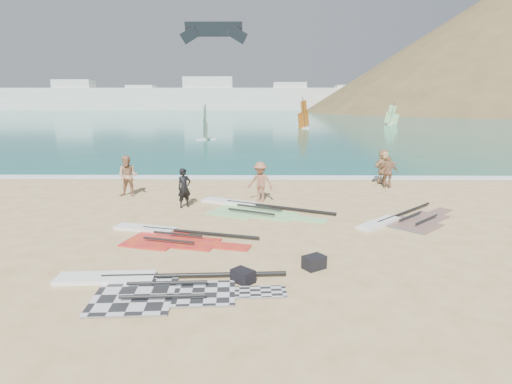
{
  "coord_description": "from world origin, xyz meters",
  "views": [
    {
      "loc": [
        -0.29,
        -12.34,
        4.62
      ],
      "look_at": [
        -0.5,
        4.0,
        1.0
      ],
      "focal_mm": 30.0,
      "sensor_mm": 36.0,
      "label": 1
    }
  ],
  "objects_px": {
    "rig_green": "(249,208)",
    "rig_red": "(167,235)",
    "rig_orange": "(403,221)",
    "beachgoer_left": "(128,176)",
    "person_wetsuit": "(184,188)",
    "gear_bag_near": "(314,262)",
    "beachgoer_right": "(383,166)",
    "beachgoer_back": "(388,172)",
    "beachgoer_mid": "(260,182)",
    "rig_grey": "(148,286)",
    "gear_bag_far": "(243,276)"
  },
  "relations": [
    {
      "from": "rig_green",
      "to": "person_wetsuit",
      "type": "bearing_deg",
      "value": -161.4
    },
    {
      "from": "rig_red",
      "to": "gear_bag_far",
      "type": "height_order",
      "value": "gear_bag_far"
    },
    {
      "from": "beachgoer_mid",
      "to": "beachgoer_back",
      "type": "height_order",
      "value": "beachgoer_mid"
    },
    {
      "from": "beachgoer_back",
      "to": "beachgoer_right",
      "type": "xyz_separation_m",
      "value": [
        0.12,
        1.38,
        0.11
      ]
    },
    {
      "from": "rig_green",
      "to": "beachgoer_right",
      "type": "bearing_deg",
      "value": 63.92
    },
    {
      "from": "gear_bag_far",
      "to": "beachgoer_back",
      "type": "relative_size",
      "value": 0.33
    },
    {
      "from": "gear_bag_far",
      "to": "beachgoer_mid",
      "type": "distance_m",
      "value": 8.74
    },
    {
      "from": "rig_green",
      "to": "rig_orange",
      "type": "bearing_deg",
      "value": 8.22
    },
    {
      "from": "beachgoer_right",
      "to": "rig_green",
      "type": "bearing_deg",
      "value": -178.43
    },
    {
      "from": "rig_red",
      "to": "beachgoer_back",
      "type": "bearing_deg",
      "value": 54.74
    },
    {
      "from": "gear_bag_near",
      "to": "beachgoer_right",
      "type": "bearing_deg",
      "value": 66.77
    },
    {
      "from": "person_wetsuit",
      "to": "rig_red",
      "type": "bearing_deg",
      "value": -126.11
    },
    {
      "from": "gear_bag_far",
      "to": "person_wetsuit",
      "type": "relative_size",
      "value": 0.33
    },
    {
      "from": "rig_red",
      "to": "gear_bag_far",
      "type": "bearing_deg",
      "value": -37.69
    },
    {
      "from": "person_wetsuit",
      "to": "beachgoer_left",
      "type": "bearing_deg",
      "value": 108.42
    },
    {
      "from": "beachgoer_mid",
      "to": "rig_red",
      "type": "bearing_deg",
      "value": -102.29
    },
    {
      "from": "rig_red",
      "to": "beachgoer_left",
      "type": "bearing_deg",
      "value": 132.33
    },
    {
      "from": "rig_grey",
      "to": "gear_bag_far",
      "type": "height_order",
      "value": "gear_bag_far"
    },
    {
      "from": "rig_orange",
      "to": "beachgoer_left",
      "type": "distance_m",
      "value": 12.49
    },
    {
      "from": "rig_grey",
      "to": "person_wetsuit",
      "type": "height_order",
      "value": "person_wetsuit"
    },
    {
      "from": "gear_bag_near",
      "to": "beachgoer_left",
      "type": "bearing_deg",
      "value": 131.67
    },
    {
      "from": "gear_bag_near",
      "to": "rig_grey",
      "type": "bearing_deg",
      "value": -163.34
    },
    {
      "from": "rig_orange",
      "to": "beachgoer_mid",
      "type": "distance_m",
      "value": 6.38
    },
    {
      "from": "rig_red",
      "to": "beachgoer_mid",
      "type": "bearing_deg",
      "value": 73.26
    },
    {
      "from": "rig_green",
      "to": "rig_red",
      "type": "distance_m",
      "value": 4.57
    },
    {
      "from": "rig_green",
      "to": "beachgoer_right",
      "type": "xyz_separation_m",
      "value": [
        7.2,
        5.83,
        0.9
      ]
    },
    {
      "from": "rig_orange",
      "to": "beachgoer_mid",
      "type": "bearing_deg",
      "value": 104.86
    },
    {
      "from": "beachgoer_left",
      "to": "beachgoer_back",
      "type": "height_order",
      "value": "beachgoer_left"
    },
    {
      "from": "rig_red",
      "to": "person_wetsuit",
      "type": "distance_m",
      "value": 4.07
    },
    {
      "from": "person_wetsuit",
      "to": "beachgoer_left",
      "type": "distance_m",
      "value": 3.69
    },
    {
      "from": "rig_orange",
      "to": "rig_red",
      "type": "distance_m",
      "value": 8.82
    },
    {
      "from": "beachgoer_right",
      "to": "gear_bag_near",
      "type": "bearing_deg",
      "value": -150.66
    },
    {
      "from": "rig_orange",
      "to": "beachgoer_mid",
      "type": "height_order",
      "value": "beachgoer_mid"
    },
    {
      "from": "gear_bag_far",
      "to": "beachgoer_left",
      "type": "distance_m",
      "value": 11.35
    },
    {
      "from": "rig_red",
      "to": "beachgoer_right",
      "type": "relative_size",
      "value": 2.75
    },
    {
      "from": "beachgoer_left",
      "to": "beachgoer_mid",
      "type": "relative_size",
      "value": 1.08
    },
    {
      "from": "rig_green",
      "to": "rig_orange",
      "type": "height_order",
      "value": "rig_green"
    },
    {
      "from": "person_wetsuit",
      "to": "beachgoer_left",
      "type": "height_order",
      "value": "beachgoer_left"
    },
    {
      "from": "rig_green",
      "to": "beachgoer_right",
      "type": "relative_size",
      "value": 3.03
    },
    {
      "from": "beachgoer_back",
      "to": "beachgoer_right",
      "type": "distance_m",
      "value": 1.39
    },
    {
      "from": "rig_grey",
      "to": "gear_bag_near",
      "type": "bearing_deg",
      "value": 13.01
    },
    {
      "from": "rig_green",
      "to": "rig_red",
      "type": "xyz_separation_m",
      "value": [
        -2.71,
        -3.68,
        -0.0
      ]
    },
    {
      "from": "rig_green",
      "to": "gear_bag_far",
      "type": "height_order",
      "value": "gear_bag_far"
    },
    {
      "from": "rig_grey",
      "to": "gear_bag_near",
      "type": "xyz_separation_m",
      "value": [
        4.26,
        1.27,
        0.13
      ]
    },
    {
      "from": "rig_grey",
      "to": "beachgoer_left",
      "type": "distance_m",
      "value": 10.68
    },
    {
      "from": "person_wetsuit",
      "to": "beachgoer_left",
      "type": "relative_size",
      "value": 0.86
    },
    {
      "from": "rig_green",
      "to": "rig_orange",
      "type": "xyz_separation_m",
      "value": [
        5.9,
        -1.77,
        -0.0
      ]
    },
    {
      "from": "rig_red",
      "to": "beachgoer_mid",
      "type": "height_order",
      "value": "beachgoer_mid"
    },
    {
      "from": "gear_bag_far",
      "to": "beachgoer_right",
      "type": "distance_m",
      "value": 14.96
    },
    {
      "from": "beachgoer_mid",
      "to": "beachgoer_back",
      "type": "relative_size",
      "value": 1.09
    }
  ]
}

